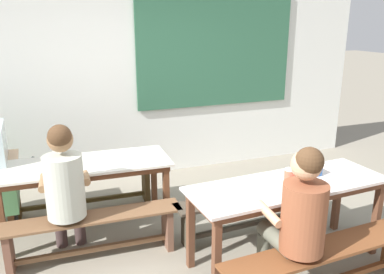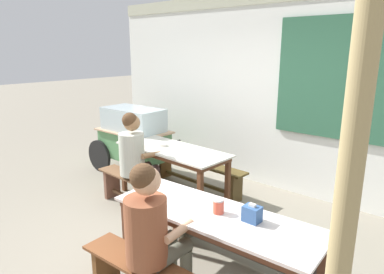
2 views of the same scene
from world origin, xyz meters
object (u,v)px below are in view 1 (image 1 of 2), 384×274
(person_left_back_turned, at_px, (65,185))
(person_near_front, at_px, (298,215))
(bench_near_front, at_px, (327,262))
(dining_table_near, at_px, (288,191))
(soup_bowl, at_px, (66,163))
(bench_near_back, at_px, (254,206))
(tissue_box, at_px, (313,168))
(dining_table_far, at_px, (85,170))
(condiment_jar, at_px, (290,175))
(bench_far_back, at_px, (84,185))
(bench_far_front, at_px, (92,231))

(person_left_back_turned, bearing_deg, person_near_front, -36.24)
(bench_near_front, bearing_deg, dining_table_near, 93.13)
(soup_bowl, bearing_deg, person_near_front, -46.53)
(bench_near_back, bearing_deg, tissue_box, -53.38)
(bench_near_back, relative_size, bench_near_front, 0.93)
(bench_near_front, height_order, tissue_box, tissue_box)
(dining_table_far, bearing_deg, dining_table_near, -35.43)
(bench_near_front, bearing_deg, tissue_box, 65.85)
(person_near_front, xyz_separation_m, condiment_jar, (0.27, 0.52, 0.09))
(bench_far_back, height_order, condiment_jar, condiment_jar)
(soup_bowl, bearing_deg, dining_table_near, -32.69)
(person_near_front, bearing_deg, dining_table_far, 130.11)
(bench_near_back, xyz_separation_m, person_near_front, (-0.22, -1.03, 0.45))
(dining_table_far, xyz_separation_m, dining_table_near, (1.65, -1.18, 0.00))
(dining_table_far, relative_size, bench_far_front, 1.04)
(dining_table_near, xyz_separation_m, condiment_jar, (0.02, 0.03, 0.14))
(bench_far_front, relative_size, bench_near_back, 0.96)
(bench_near_back, height_order, bench_near_front, same)
(person_near_front, bearing_deg, tissue_box, 45.79)
(person_near_front, bearing_deg, bench_near_back, 78.03)
(dining_table_near, xyz_separation_m, soup_bowl, (-1.82, 1.17, 0.10))
(bench_far_front, bearing_deg, person_near_front, -38.30)
(bench_near_front, height_order, person_left_back_turned, person_left_back_turned)
(dining_table_far, relative_size, person_near_front, 1.33)
(bench_far_front, xyz_separation_m, bench_near_front, (1.70, -1.17, 0.01))
(bench_near_front, xyz_separation_m, soup_bowl, (-1.85, 1.71, 0.49))
(tissue_box, bearing_deg, dining_table_near, -164.81)
(tissue_box, bearing_deg, condiment_jar, -168.72)
(dining_table_near, relative_size, condiment_jar, 15.09)
(person_near_front, height_order, condiment_jar, person_near_front)
(condiment_jar, bearing_deg, bench_near_back, 95.24)
(bench_near_back, height_order, person_near_front, person_near_front)
(bench_near_front, bearing_deg, person_left_back_turned, 146.87)
(dining_table_far, bearing_deg, condiment_jar, -34.54)
(person_left_back_turned, bearing_deg, tissue_box, -15.71)
(dining_table_near, bearing_deg, bench_near_back, 93.13)
(bench_near_front, distance_m, tissue_box, 0.87)
(bench_far_front, relative_size, condiment_jar, 13.46)
(bench_near_back, bearing_deg, soup_bowl, 160.71)
(bench_far_back, height_order, tissue_box, tissue_box)
(person_left_back_turned, bearing_deg, soup_bowl, 84.31)
(bench_far_back, xyz_separation_m, bench_near_back, (1.60, -1.18, -0.00))
(dining_table_near, height_order, person_near_front, person_near_front)
(person_near_front, distance_m, condiment_jar, 0.59)
(dining_table_near, relative_size, person_left_back_turned, 1.41)
(dining_table_far, relative_size, bench_near_back, 1.00)
(dining_table_near, bearing_deg, soup_bowl, 147.31)
(bench_near_back, relative_size, person_near_front, 1.33)
(bench_near_back, relative_size, person_left_back_turned, 1.31)
(bench_far_back, bearing_deg, dining_table_near, -46.46)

